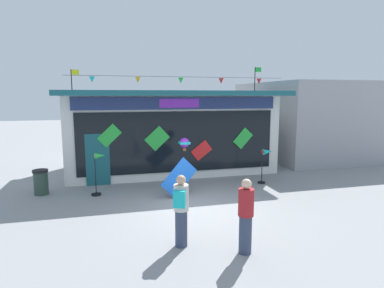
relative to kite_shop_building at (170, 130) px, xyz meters
The scene contains 10 objects.
ground_plane 5.73m from the kite_shop_building, 92.31° to the right, with size 80.00×80.00×0.00m, color gray.
kite_shop_building is the anchor object (origin of this frame).
wind_spinner_far_left 4.68m from the kite_shop_building, 133.18° to the right, with size 0.52×0.34×1.51m.
wind_spinner_left 3.45m from the kite_shop_building, 92.08° to the right, with size 0.37×0.37×1.93m.
wind_spinner_center_left 4.71m from the kite_shop_building, 46.33° to the right, with size 0.61×0.31×1.38m.
person_near_camera 8.05m from the kite_shop_building, 98.97° to the right, with size 0.40×0.48×1.68m.
person_mid_plaza 8.62m from the kite_shop_building, 89.68° to the right, with size 0.34×0.34×1.68m.
trash_bin 5.99m from the kite_shop_building, 151.81° to the right, with size 0.52×0.52×0.88m.
display_kite_on_ground 4.42m from the kite_shop_building, 96.74° to the right, with size 0.69×0.03×1.25m, color blue.
neighbour_building 8.88m from the kite_shop_building, 12.05° to the left, with size 6.51×7.42×4.15m, color #99999E.
Camera 1 is at (-2.56, -9.41, 3.44)m, focal length 30.56 mm.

